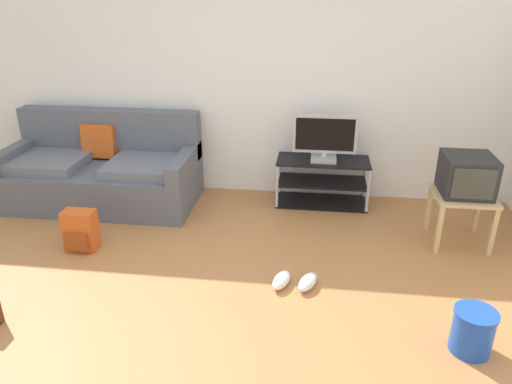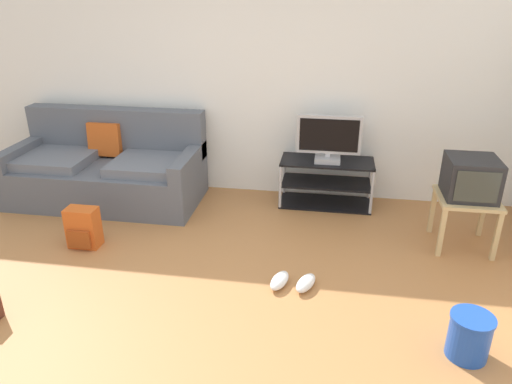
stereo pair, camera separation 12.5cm
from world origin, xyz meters
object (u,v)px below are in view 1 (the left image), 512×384
Objects in this scene: side_table at (462,202)px; cleaning_bucket at (473,330)px; tv_stand at (322,182)px; flat_tv at (325,139)px; couch at (103,172)px; backpack at (81,231)px; crt_tv at (467,175)px; sneakers_pair at (294,281)px.

side_table is 1.67× the size of cleaning_bucket.
flat_tv reaches higher than tv_stand.
couch is 6.62× the size of cleaning_bucket.
backpack is at bearing -149.70° from flat_tv.
cleaning_bucket is at bearing -100.49° from side_table.
cleaning_bucket is at bearing -100.37° from crt_tv.
couch is at bearing 172.41° from side_table.
flat_tv reaches higher than sneakers_pair.
backpack reaches higher than cleaning_bucket.
crt_tv is 1.80m from sneakers_pair.
couch reaches higher than backpack.
flat_tv is 1.52× the size of crt_tv.
sneakers_pair is (-0.20, -1.57, -0.68)m from flat_tv.
side_table is at bearing 32.02° from sneakers_pair.
flat_tv is at bearing 4.88° from couch.
couch is 5.41× the size of backpack.
flat_tv reaches higher than couch.
sneakers_pair is at bearing 153.68° from cleaning_bucket.
couch is at bearing 147.31° from sneakers_pair.
couch reaches higher than sneakers_pair.
tv_stand reaches higher than side_table.
couch is at bearing -174.58° from tv_stand.
crt_tv is 1.59m from cleaning_bucket.
tv_stand is 2.45m from backpack.
crt_tv is 3.42m from backpack.
tv_stand is at bearing 5.42° from couch.
tv_stand is at bearing 82.77° from sneakers_pair.
side_table is at bearing -90.00° from crt_tv.
tv_stand is 1.42m from side_table.
backpack is (-3.34, -0.56, -0.22)m from side_table.
couch is 4.68× the size of crt_tv.
flat_tv is 1.44m from side_table.
flat_tv is at bearing 43.95° from backpack.
flat_tv is at bearing 82.67° from sneakers_pair.
backpack is at bearing -77.45° from couch.
tv_stand reaches higher than sneakers_pair.
flat_tv is (2.34, 0.20, 0.40)m from couch.
couch reaches higher than tv_stand.
cleaning_bucket is (0.96, -2.16, -0.09)m from tv_stand.
couch is at bearing 172.67° from crt_tv.
crt_tv is (3.57, -0.46, 0.32)m from couch.
tv_stand is (2.34, 0.22, -0.09)m from couch.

